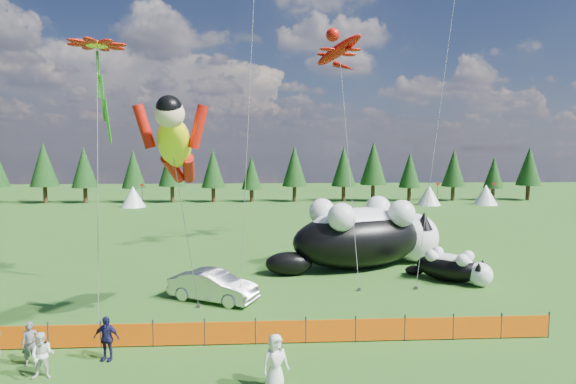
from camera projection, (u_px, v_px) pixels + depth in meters
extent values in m
plane|color=#11390A|center=(278.00, 316.00, 20.84)|extent=(160.00, 160.00, 0.00)
cylinder|color=#262626|center=(48.00, 335.00, 17.33)|extent=(0.06, 0.06, 1.10)
cylinder|color=#262626|center=(101.00, 334.00, 17.43)|extent=(0.06, 0.06, 1.10)
cylinder|color=#262626|center=(153.00, 333.00, 17.54)|extent=(0.06, 0.06, 1.10)
cylinder|color=#262626|center=(205.00, 332.00, 17.65)|extent=(0.06, 0.06, 1.10)
cylinder|color=#262626|center=(256.00, 331.00, 17.75)|extent=(0.06, 0.06, 1.10)
cylinder|color=#262626|center=(306.00, 330.00, 17.86)|extent=(0.06, 0.06, 1.10)
cylinder|color=#262626|center=(356.00, 329.00, 17.97)|extent=(0.06, 0.06, 1.10)
cylinder|color=#262626|center=(405.00, 328.00, 18.07)|extent=(0.06, 0.06, 1.10)
cylinder|color=#262626|center=(453.00, 327.00, 18.18)|extent=(0.06, 0.06, 1.10)
cylinder|color=#262626|center=(501.00, 326.00, 18.28)|extent=(0.06, 0.06, 1.10)
cylinder|color=#262626|center=(549.00, 325.00, 18.39)|extent=(0.06, 0.06, 1.10)
cube|color=#F05405|center=(22.00, 337.00, 17.28)|extent=(2.00, 0.04, 0.90)
cube|color=#F05405|center=(75.00, 336.00, 17.39)|extent=(2.00, 0.04, 0.90)
cube|color=#F05405|center=(127.00, 335.00, 17.49)|extent=(2.00, 0.04, 0.90)
cube|color=#F05405|center=(179.00, 334.00, 17.60)|extent=(2.00, 0.04, 0.90)
cube|color=#F05405|center=(230.00, 333.00, 17.70)|extent=(2.00, 0.04, 0.90)
cube|color=#F05405|center=(281.00, 332.00, 17.81)|extent=(2.00, 0.04, 0.90)
cube|color=#F05405|center=(331.00, 331.00, 17.92)|extent=(2.00, 0.04, 0.90)
cube|color=#F05405|center=(380.00, 329.00, 18.02)|extent=(2.00, 0.04, 0.90)
cube|color=#F05405|center=(429.00, 328.00, 18.13)|extent=(2.00, 0.04, 0.90)
cube|color=#F05405|center=(477.00, 327.00, 18.24)|extent=(2.00, 0.04, 0.90)
cube|color=#F05405|center=(525.00, 326.00, 18.34)|extent=(2.00, 0.04, 0.90)
ellipsoid|color=black|center=(359.00, 239.00, 29.24)|extent=(10.21, 7.11, 3.72)
ellipsoid|color=white|center=(360.00, 225.00, 29.15)|extent=(7.65, 5.21, 2.27)
sphere|color=white|center=(414.00, 237.00, 30.87)|extent=(3.31, 3.31, 3.31)
sphere|color=#E05765|center=(431.00, 236.00, 31.40)|extent=(0.46, 0.46, 0.46)
ellipsoid|color=black|center=(289.00, 263.00, 27.51)|extent=(3.21, 2.30, 1.45)
cone|color=black|center=(424.00, 221.00, 29.83)|extent=(1.16, 1.16, 1.16)
cone|color=black|center=(406.00, 216.00, 31.66)|extent=(1.16, 1.16, 1.16)
sphere|color=white|center=(378.00, 208.00, 31.16)|extent=(1.74, 1.74, 1.74)
sphere|color=white|center=(402.00, 213.00, 28.68)|extent=(1.74, 1.74, 1.74)
sphere|color=white|center=(322.00, 211.00, 29.54)|extent=(1.74, 1.74, 1.74)
sphere|color=white|center=(342.00, 217.00, 27.06)|extent=(1.74, 1.74, 1.74)
ellipsoid|color=black|center=(448.00, 268.00, 26.33)|extent=(4.06, 3.83, 1.53)
ellipsoid|color=white|center=(449.00, 262.00, 26.29)|extent=(3.02, 2.84, 0.93)
sphere|color=white|center=(480.00, 274.00, 25.26)|extent=(1.36, 1.36, 1.36)
sphere|color=#E05765|center=(491.00, 276.00, 24.91)|extent=(0.19, 0.19, 0.19)
ellipsoid|color=black|center=(415.00, 270.00, 27.61)|extent=(1.29, 1.22, 0.59)
cone|color=black|center=(479.00, 267.00, 24.88)|extent=(0.48, 0.48, 0.48)
cone|color=black|center=(483.00, 264.00, 25.53)|extent=(0.48, 0.48, 0.48)
sphere|color=white|center=(468.00, 256.00, 26.13)|extent=(0.71, 0.71, 0.71)
sphere|color=white|center=(462.00, 260.00, 25.26)|extent=(0.71, 0.71, 0.71)
sphere|color=white|center=(438.00, 252.00, 27.21)|extent=(0.71, 0.71, 0.71)
sphere|color=white|center=(431.00, 256.00, 26.34)|extent=(0.71, 0.71, 0.71)
imported|color=silver|center=(213.00, 286.00, 22.90)|extent=(4.86, 3.44, 1.52)
imported|color=#58595D|center=(30.00, 344.00, 16.03)|extent=(0.67, 0.53, 1.59)
imported|color=white|center=(42.00, 356.00, 15.10)|extent=(0.81, 0.53, 1.59)
imported|color=#16153B|center=(106.00, 338.00, 16.42)|extent=(1.04, 0.65, 1.66)
imported|color=white|center=(275.00, 362.00, 14.44)|extent=(1.04, 0.87, 1.81)
cylinder|color=#595959|center=(188.00, 232.00, 20.04)|extent=(0.03, 0.03, 8.35)
cube|color=#262626|center=(198.00, 306.00, 21.92)|extent=(0.15, 0.15, 0.16)
cylinder|color=#595959|center=(347.00, 151.00, 28.84)|extent=(0.03, 0.03, 17.98)
cube|color=#262626|center=(359.00, 289.00, 24.51)|extent=(0.15, 0.15, 0.16)
cylinder|color=#595959|center=(98.00, 176.00, 20.75)|extent=(0.03, 0.03, 13.31)
cube|color=#262626|center=(98.00, 326.00, 19.45)|extent=(0.15, 0.15, 0.16)
cube|color=#218117|center=(99.00, 98.00, 22.30)|extent=(0.21, 0.21, 4.55)
cylinder|color=#595959|center=(249.00, 113.00, 22.53)|extent=(0.03, 0.03, 19.03)
cube|color=#262626|center=(240.00, 307.00, 21.83)|extent=(0.15, 0.15, 0.16)
cylinder|color=#595959|center=(442.00, 91.00, 27.33)|extent=(0.03, 0.03, 23.84)
cube|color=#262626|center=(416.00, 288.00, 24.78)|extent=(0.15, 0.15, 0.16)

